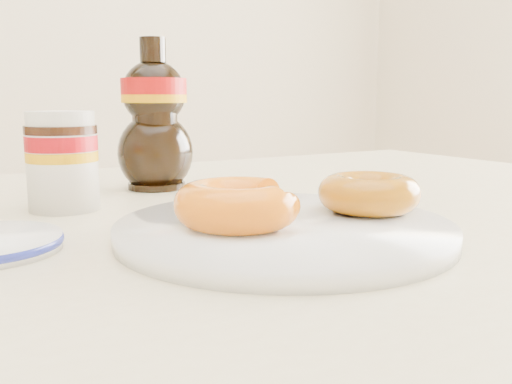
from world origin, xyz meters
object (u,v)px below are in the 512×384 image
dining_table (211,284)px  nutella_jar (62,157)px  plate (284,229)px  syrup_bottle (155,114)px  donut_bitten (237,204)px  donut_whole (369,193)px

dining_table → nutella_jar: (-0.13, 0.10, 0.14)m
plate → syrup_bottle: syrup_bottle is taller
plate → donut_bitten: 0.05m
donut_bitten → dining_table: bearing=56.9°
plate → donut_bitten: donut_bitten is taller
dining_table → donut_whole: (0.11, -0.14, 0.12)m
donut_whole → nutella_jar: size_ratio=0.90×
donut_bitten → nutella_jar: size_ratio=1.00×
donut_whole → nutella_jar: bearing=135.5°
dining_table → donut_bitten: donut_bitten is taller
plate → donut_whole: bearing=-0.4°
nutella_jar → syrup_bottle: (0.14, 0.09, 0.04)m
donut_whole → syrup_bottle: (-0.10, 0.33, 0.07)m
dining_table → plate: (0.01, -0.14, 0.09)m
donut_bitten → plate: bearing=-26.3°
donut_whole → donut_bitten: bearing=176.8°
plate → syrup_bottle: (0.00, 0.33, 0.09)m
donut_whole → syrup_bottle: syrup_bottle is taller
syrup_bottle → donut_bitten: bearing=-98.4°
syrup_bottle → donut_whole: bearing=-73.5°
donut_whole → syrup_bottle: 0.35m
donut_whole → nutella_jar: 0.34m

